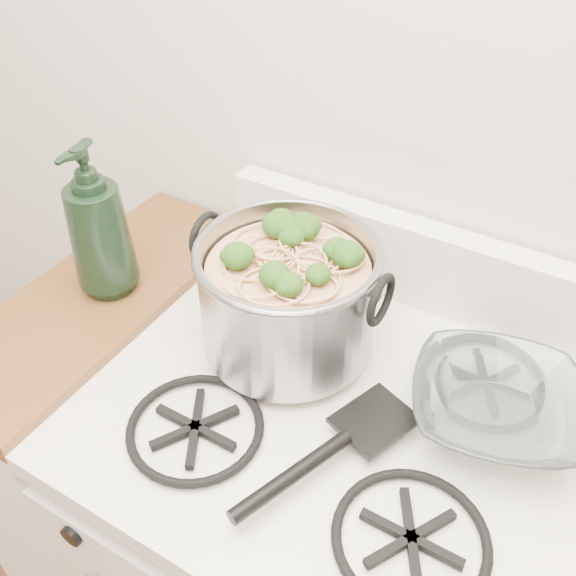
% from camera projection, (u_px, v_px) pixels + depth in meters
% --- Properties ---
extents(gas_range, '(0.76, 0.66, 0.92)m').
position_uv_depth(gas_range, '(330.00, 560.00, 1.28)').
color(gas_range, white).
rests_on(gas_range, ground).
extents(counter_left, '(0.25, 0.65, 0.92)m').
position_uv_depth(counter_left, '(136.00, 444.00, 1.46)').
color(counter_left, silver).
rests_on(counter_left, ground).
extents(stock_pot, '(0.32, 0.29, 0.20)m').
position_uv_depth(stock_pot, '(288.00, 297.00, 1.01)').
color(stock_pot, '#919299').
rests_on(stock_pot, gas_range).
extents(spatula, '(0.38, 0.39, 0.02)m').
position_uv_depth(spatula, '(375.00, 417.00, 0.93)').
color(spatula, black).
rests_on(spatula, gas_range).
extents(glass_bowl, '(0.12, 0.12, 0.02)m').
position_uv_depth(glass_bowl, '(493.00, 412.00, 0.93)').
color(glass_bowl, white).
rests_on(glass_bowl, gas_range).
extents(bottle, '(0.12, 0.12, 0.29)m').
position_uv_depth(bottle, '(97.00, 221.00, 1.09)').
color(bottle, black).
rests_on(bottle, counter_left).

